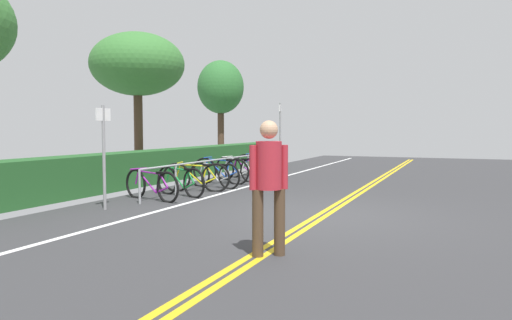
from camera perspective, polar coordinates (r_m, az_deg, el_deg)
ground_plane at (r=9.13m, az=7.80°, el=-6.50°), size 37.60×10.04×0.05m
centre_line_yellow_inner at (r=9.11m, az=8.29°, el=-6.36°), size 33.84×0.10×0.00m
centre_line_yellow_outer at (r=9.15m, az=7.32°, el=-6.30°), size 33.84×0.10×0.00m
bike_lane_stripe_white at (r=10.32m, az=-8.72°, el=-5.17°), size 33.84×0.12×0.00m
bike_rack at (r=13.54m, az=-4.57°, el=-0.63°), size 7.10×0.05×0.74m
bicycle_0 at (r=11.05m, az=-12.10°, el=-2.87°), size 0.62×1.74×0.72m
bicycle_1 at (r=11.61m, az=-8.81°, el=-2.47°), size 0.62×1.61×0.74m
bicycle_2 at (r=12.38m, az=-7.00°, el=-2.00°), size 0.59×1.71×0.76m
bicycle_3 at (r=13.11m, az=-4.88°, el=-1.76°), size 0.48×1.67×0.72m
bicycle_4 at (r=14.02m, az=-4.14°, el=-1.26°), size 0.46×1.80×0.79m
bicycle_5 at (r=14.68m, az=-2.19°, el=-1.07°), size 0.59×1.69×0.76m
bicycle_6 at (r=15.44m, az=-1.06°, el=-0.98°), size 0.53×1.70×0.69m
bicycle_7 at (r=16.30m, az=0.51°, el=-0.58°), size 0.46×1.80×0.77m
pedestrian at (r=6.05m, az=1.50°, el=-2.16°), size 0.32×0.42×1.69m
sign_post_near at (r=9.92m, az=-17.32°, el=1.52°), size 0.36×0.07×2.04m
sign_post_far at (r=17.54m, az=2.84°, el=3.38°), size 0.36×0.08×2.48m
hedge_backdrop at (r=15.88m, az=-8.84°, el=-0.34°), size 16.05×0.87×0.94m
tree_mid at (r=16.06m, az=-13.65°, el=10.70°), size 2.94×2.94×4.57m
tree_far_right at (r=22.78m, az=-4.14°, el=8.37°), size 2.13×2.13×4.68m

